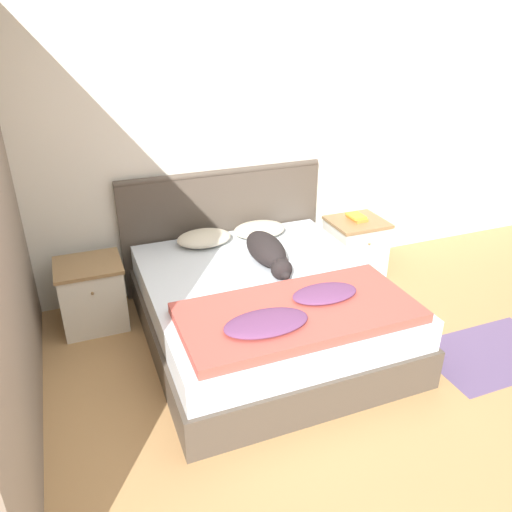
% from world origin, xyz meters
% --- Properties ---
extents(ground_plane, '(16.00, 16.00, 0.00)m').
position_xyz_m(ground_plane, '(0.00, 0.00, 0.00)').
color(ground_plane, tan).
extents(wall_back, '(9.00, 0.06, 2.55)m').
position_xyz_m(wall_back, '(0.00, 2.13, 1.27)').
color(wall_back, silver).
rests_on(wall_back, ground_plane).
extents(bed, '(1.74, 1.94, 0.52)m').
position_xyz_m(bed, '(0.15, 1.07, 0.26)').
color(bed, '#4C4238').
rests_on(bed, ground_plane).
extents(headboard, '(1.82, 0.06, 1.08)m').
position_xyz_m(headboard, '(0.15, 2.06, 0.56)').
color(headboard, '#4C4238').
rests_on(headboard, ground_plane).
extents(nightstand_left, '(0.51, 0.46, 0.55)m').
position_xyz_m(nightstand_left, '(-1.06, 1.75, 0.28)').
color(nightstand_left, silver).
rests_on(nightstand_left, ground_plane).
extents(nightstand_right, '(0.51, 0.46, 0.55)m').
position_xyz_m(nightstand_right, '(1.35, 1.75, 0.28)').
color(nightstand_right, silver).
rests_on(nightstand_right, ground_plane).
extents(pillow_left, '(0.46, 0.33, 0.11)m').
position_xyz_m(pillow_left, '(-0.11, 1.82, 0.58)').
color(pillow_left, beige).
rests_on(pillow_left, bed).
extents(pillow_right, '(0.46, 0.33, 0.11)m').
position_xyz_m(pillow_right, '(0.40, 1.82, 0.58)').
color(pillow_right, beige).
rests_on(pillow_right, bed).
extents(quilt, '(1.53, 0.74, 0.12)m').
position_xyz_m(quilt, '(0.13, 0.51, 0.57)').
color(quilt, '#BC4C42').
rests_on(quilt, bed).
extents(dog, '(0.25, 0.76, 0.22)m').
position_xyz_m(dog, '(0.26, 1.30, 0.62)').
color(dog, black).
rests_on(dog, bed).
extents(book_stack, '(0.14, 0.19, 0.05)m').
position_xyz_m(book_stack, '(1.35, 1.78, 0.57)').
color(book_stack, orange).
rests_on(book_stack, nightstand_right).
extents(rug, '(1.02, 0.65, 0.00)m').
position_xyz_m(rug, '(1.65, 0.26, 0.00)').
color(rug, '#604C75').
rests_on(rug, ground_plane).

